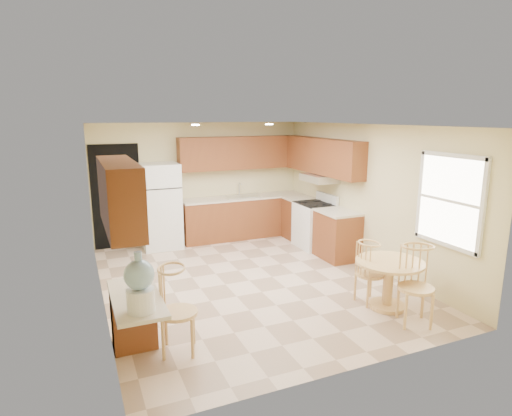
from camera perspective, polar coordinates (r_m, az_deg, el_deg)
name	(u,v)px	position (r m, az deg, el deg)	size (l,w,h in m)	color
floor	(249,281)	(7.10, -0.90, -9.65)	(5.50, 5.50, 0.00)	beige
ceiling	(249,125)	(6.58, -0.97, 10.97)	(4.50, 5.50, 0.02)	white
wall_back	(201,182)	(9.29, -7.40, 3.52)	(4.50, 0.02, 2.50)	beige
wall_front	(354,259)	(4.40, 12.89, -6.61)	(4.50, 0.02, 2.50)	beige
wall_left	(98,219)	(6.26, -20.37, -1.44)	(0.02, 5.50, 2.50)	beige
wall_right	(366,196)	(7.85, 14.45, 1.62)	(0.02, 5.50, 2.50)	beige
doorway	(116,197)	(9.00, -18.11, 1.44)	(0.90, 0.02, 2.10)	black
base_cab_back	(244,218)	(9.45, -1.65, -1.28)	(2.75, 0.60, 0.87)	brown
counter_back	(244,197)	(9.35, -1.67, 1.44)	(2.75, 0.63, 0.04)	beige
base_cab_right_a	(300,219)	(9.37, 5.82, -1.45)	(0.60, 0.59, 0.87)	brown
counter_right_a	(300,198)	(9.27, 5.88, 1.29)	(0.63, 0.59, 0.04)	beige
base_cab_right_b	(337,236)	(8.17, 10.77, -3.66)	(0.60, 0.80, 0.87)	brown
counter_right_b	(338,212)	(8.06, 10.90, -0.55)	(0.63, 0.80, 0.04)	beige
upper_cab_back	(241,153)	(9.34, -2.01, 7.37)	(2.75, 0.33, 0.70)	brown
upper_cab_right	(323,156)	(8.66, 8.89, 6.84)	(0.33, 2.42, 0.70)	brown
upper_cab_left	(120,195)	(4.58, -17.73, 1.62)	(0.33, 1.40, 0.70)	brown
sink	(242,196)	(9.34, -1.81, 1.56)	(0.78, 0.44, 0.01)	silver
range_hood	(319,178)	(8.64, 8.43, 3.97)	(0.50, 0.76, 0.14)	silver
desk_pedestal	(133,317)	(5.32, -16.04, -13.76)	(0.48, 0.42, 0.72)	brown
desk_top	(136,298)	(4.81, -15.71, -11.48)	(0.50, 1.20, 0.04)	beige
window	(450,201)	(6.45, 24.42, 0.90)	(0.06, 1.12, 1.30)	white
can_light_a	(195,125)	(7.56, -8.07, 10.92)	(0.14, 0.14, 0.02)	white
can_light_b	(269,124)	(8.04, 1.77, 11.11)	(0.14, 0.14, 0.02)	white
refrigerator	(160,206)	(8.82, -12.64, 0.26)	(0.76, 0.74, 1.72)	white
stove	(315,225)	(8.79, 7.81, -2.20)	(0.65, 0.76, 1.09)	white
dining_table	(389,277)	(6.27, 17.31, -8.83)	(0.93, 0.93, 0.69)	#E2B471
chair_table_a	(374,268)	(6.28, 15.51, -7.75)	(0.40, 0.51, 0.90)	#E2B471
chair_table_b	(423,281)	(5.80, 21.32, -9.01)	(0.46, 0.51, 1.03)	#E2B471
chair_desk	(180,305)	(4.88, -10.16, -12.60)	(0.44, 0.58, 1.01)	#E2B471
water_crock	(140,285)	(4.35, -15.24, -9.85)	(0.29, 0.29, 0.61)	white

